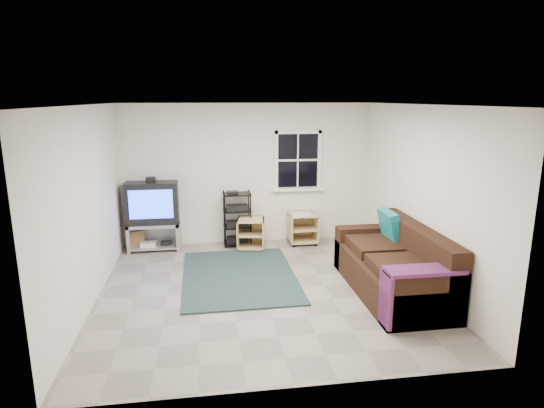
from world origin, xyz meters
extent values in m
plane|color=gray|center=(0.00, 0.00, 0.00)|extent=(4.60, 4.60, 0.00)
plane|color=white|center=(0.00, 0.00, 2.60)|extent=(4.60, 4.60, 0.00)
plane|color=silver|center=(0.00, 2.30, 1.30)|extent=(4.60, 0.00, 4.60)
plane|color=silver|center=(0.00, -2.30, 1.30)|extent=(4.60, 0.00, 4.60)
plane|color=silver|center=(-2.30, 0.00, 1.30)|extent=(0.00, 4.60, 4.60)
plane|color=silver|center=(2.30, 0.00, 1.30)|extent=(0.00, 4.60, 4.60)
cube|color=black|center=(0.95, 2.28, 1.55)|extent=(0.80, 0.01, 1.02)
cube|color=white|center=(0.95, 2.26, 2.07)|extent=(0.88, 0.06, 0.06)
cube|color=white|center=(0.95, 2.25, 1.00)|extent=(0.98, 0.14, 0.05)
cube|color=white|center=(0.54, 2.26, 1.55)|extent=(0.06, 0.06, 1.10)
cube|color=white|center=(1.36, 2.26, 1.55)|extent=(0.06, 0.06, 1.10)
cube|color=white|center=(0.95, 2.27, 1.55)|extent=(0.78, 0.04, 0.04)
cube|color=#9999A1|center=(-1.73, 2.04, 0.47)|extent=(0.91, 0.45, 0.05)
cube|color=#9999A1|center=(-2.15, 2.04, 0.25)|extent=(0.05, 0.45, 0.50)
cube|color=#9999A1|center=(-1.30, 2.04, 0.25)|extent=(0.05, 0.45, 0.50)
cube|color=#9999A1|center=(-1.73, 2.04, 0.06)|extent=(0.80, 0.42, 0.04)
cube|color=#9999A1|center=(-1.73, 2.25, 0.25)|extent=(0.91, 0.04, 0.50)
cube|color=silver|center=(-1.83, 2.01, 0.12)|extent=(0.27, 0.22, 0.07)
cube|color=black|center=(-1.53, 2.04, 0.11)|extent=(0.18, 0.16, 0.05)
cube|color=black|center=(-1.73, 2.04, 0.87)|extent=(0.91, 0.38, 0.74)
cube|color=blue|center=(-1.73, 1.85, 0.89)|extent=(0.74, 0.01, 0.51)
cube|color=black|center=(-1.73, 2.04, 1.29)|extent=(0.16, 0.12, 0.09)
cylinder|color=black|center=(-0.45, 1.93, 0.51)|extent=(0.02, 0.02, 1.02)
cylinder|color=black|center=(0.02, 1.93, 0.51)|extent=(0.02, 0.02, 1.02)
cylinder|color=black|center=(-0.45, 2.26, 0.51)|extent=(0.02, 0.02, 1.02)
cylinder|color=black|center=(0.02, 2.26, 0.51)|extent=(0.02, 0.02, 1.02)
cube|color=black|center=(-0.22, 2.09, 0.05)|extent=(0.51, 0.37, 0.02)
cube|color=black|center=(-0.22, 2.09, 0.10)|extent=(0.40, 0.30, 0.08)
cube|color=black|center=(-0.22, 2.09, 0.36)|extent=(0.51, 0.37, 0.02)
cube|color=black|center=(-0.22, 2.09, 0.41)|extent=(0.40, 0.30, 0.08)
cube|color=black|center=(-0.22, 2.09, 0.66)|extent=(0.51, 0.37, 0.02)
cube|color=black|center=(-0.22, 2.09, 0.72)|extent=(0.40, 0.30, 0.08)
cube|color=black|center=(-0.22, 2.09, 0.97)|extent=(0.51, 0.37, 0.02)
cube|color=#D0B780|center=(0.01, 1.82, 0.55)|extent=(0.54, 0.54, 0.02)
cube|color=#D0B780|center=(0.01, 1.82, 0.06)|extent=(0.54, 0.54, 0.02)
cube|color=#D0B780|center=(-0.22, 1.86, 0.30)|extent=(0.09, 0.47, 0.51)
cube|color=#D0B780|center=(0.23, 1.79, 0.30)|extent=(0.09, 0.47, 0.51)
cube|color=#D0B780|center=(0.04, 2.05, 0.30)|extent=(0.43, 0.09, 0.51)
cube|color=#D0B780|center=(0.01, 1.82, 0.28)|extent=(0.50, 0.52, 0.02)
cylinder|color=black|center=(-0.21, 1.67, 0.02)|extent=(0.05, 0.05, 0.05)
cylinder|color=black|center=(0.23, 1.98, 0.02)|extent=(0.05, 0.05, 0.05)
cube|color=#D0B780|center=(1.01, 2.02, 0.56)|extent=(0.52, 0.52, 0.02)
cube|color=#D0B780|center=(1.01, 2.02, 0.07)|extent=(0.52, 0.52, 0.02)
cube|color=#D0B780|center=(0.76, 2.02, 0.31)|extent=(0.03, 0.52, 0.52)
cube|color=#D0B780|center=(1.26, 2.02, 0.31)|extent=(0.03, 0.52, 0.52)
cube|color=#D0B780|center=(1.01, 2.27, 0.31)|extent=(0.47, 0.03, 0.52)
cube|color=#D0B780|center=(1.01, 2.02, 0.29)|extent=(0.48, 0.50, 0.02)
cylinder|color=black|center=(0.80, 1.81, 0.03)|extent=(0.05, 0.05, 0.05)
cylinder|color=black|center=(1.21, 2.23, 0.03)|extent=(0.05, 0.05, 0.05)
cylinder|color=silver|center=(0.95, 1.91, 0.59)|extent=(0.37, 0.37, 0.03)
cube|color=black|center=(1.77, -0.35, 0.23)|extent=(1.00, 2.23, 0.47)
cube|color=black|center=(2.14, -0.35, 0.71)|extent=(0.27, 2.23, 0.48)
cube|color=black|center=(1.77, 0.63, 0.35)|extent=(1.00, 0.27, 0.69)
cube|color=black|center=(1.77, -1.33, 0.35)|extent=(1.00, 0.27, 0.69)
cube|color=black|center=(1.68, -0.80, 0.54)|extent=(0.67, 0.80, 0.14)
cube|color=black|center=(1.68, 0.10, 0.54)|extent=(0.67, 0.80, 0.14)
cube|color=teal|center=(1.97, 0.26, 0.80)|extent=(0.22, 0.53, 0.46)
cube|color=navy|center=(1.75, -1.33, 0.71)|extent=(0.92, 0.33, 0.04)
cube|color=navy|center=(1.29, -1.33, 0.37)|extent=(0.04, 0.33, 0.65)
cube|color=black|center=(-0.31, 0.53, 0.01)|extent=(1.73, 2.36, 0.03)
cube|color=olive|center=(-2.04, 2.11, 0.18)|extent=(0.28, 0.22, 0.35)
camera|label=1|loc=(-0.76, -6.04, 2.69)|focal=30.00mm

